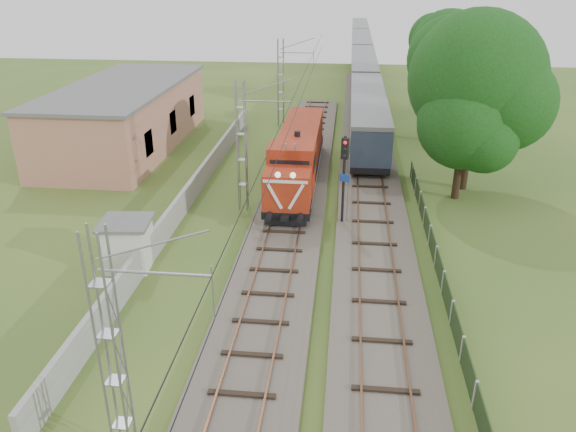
# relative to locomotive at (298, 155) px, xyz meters

# --- Properties ---
(ground) EXTENTS (140.00, 140.00, 0.00)m
(ground) POSITION_rel_locomotive_xyz_m (0.00, -16.54, -2.11)
(ground) COLOR #385821
(ground) RESTS_ON ground
(track_main) EXTENTS (4.20, 70.00, 0.45)m
(track_main) POSITION_rel_locomotive_xyz_m (0.00, -9.54, -1.93)
(track_main) COLOR #6B6054
(track_main) RESTS_ON ground
(track_side) EXTENTS (4.20, 80.00, 0.45)m
(track_side) POSITION_rel_locomotive_xyz_m (5.00, 3.46, -1.93)
(track_side) COLOR #6B6054
(track_side) RESTS_ON ground
(catenary) EXTENTS (3.31, 70.00, 8.00)m
(catenary) POSITION_rel_locomotive_xyz_m (-2.95, -4.54, 1.94)
(catenary) COLOR gray
(catenary) RESTS_ON ground
(boundary_wall) EXTENTS (0.25, 40.00, 1.50)m
(boundary_wall) POSITION_rel_locomotive_xyz_m (-6.50, -4.54, -1.36)
(boundary_wall) COLOR #9E9E99
(boundary_wall) RESTS_ON ground
(station_building) EXTENTS (8.40, 20.40, 5.22)m
(station_building) POSITION_rel_locomotive_xyz_m (-15.00, 7.46, 0.52)
(station_building) COLOR #B47661
(station_building) RESTS_ON ground
(fence) EXTENTS (0.12, 32.00, 1.20)m
(fence) POSITION_rel_locomotive_xyz_m (8.00, -13.54, -1.51)
(fence) COLOR black
(fence) RESTS_ON ground
(locomotive) EXTENTS (2.78, 15.88, 4.03)m
(locomotive) POSITION_rel_locomotive_xyz_m (0.00, 0.00, 0.00)
(locomotive) COLOR black
(locomotive) RESTS_ON ground
(coach_rake) EXTENTS (2.93, 87.31, 3.38)m
(coach_rake) POSITION_rel_locomotive_xyz_m (5.00, 44.38, 0.33)
(coach_rake) COLOR black
(coach_rake) RESTS_ON ground
(signal_post) EXTENTS (0.57, 0.47, 5.43)m
(signal_post) POSITION_rel_locomotive_xyz_m (3.21, -6.67, 1.62)
(signal_post) COLOR black
(signal_post) RESTS_ON ground
(relay_hut) EXTENTS (2.67, 2.67, 2.52)m
(relay_hut) POSITION_rel_locomotive_xyz_m (-7.40, -12.55, -0.84)
(relay_hut) COLOR silver
(relay_hut) RESTS_ON ground
(tree_a) EXTENTS (6.15, 5.85, 7.97)m
(tree_a) POSITION_rel_locomotive_xyz_m (10.60, -1.41, 2.86)
(tree_a) COLOR #352015
(tree_a) RESTS_ON ground
(tree_b) EXTENTS (9.07, 8.64, 11.76)m
(tree_b) POSITION_rel_locomotive_xyz_m (11.42, 0.49, 5.23)
(tree_b) COLOR #352015
(tree_b) RESTS_ON ground
(tree_c) EXTENTS (5.99, 5.70, 7.76)m
(tree_c) POSITION_rel_locomotive_xyz_m (11.43, 11.45, 2.73)
(tree_c) COLOR #352015
(tree_c) RESTS_ON ground
(tree_d) EXTENTS (7.97, 7.59, 10.34)m
(tree_d) POSITION_rel_locomotive_xyz_m (12.88, 21.15, 4.34)
(tree_d) COLOR #352015
(tree_d) RESTS_ON ground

